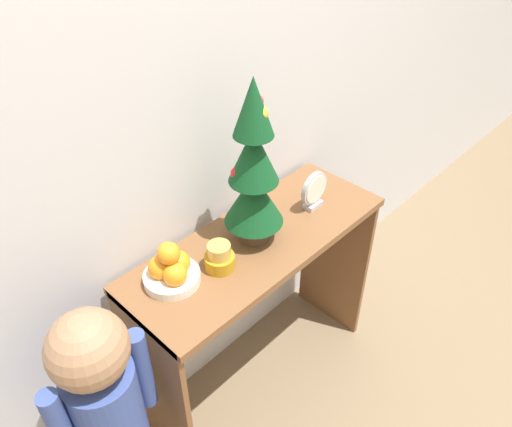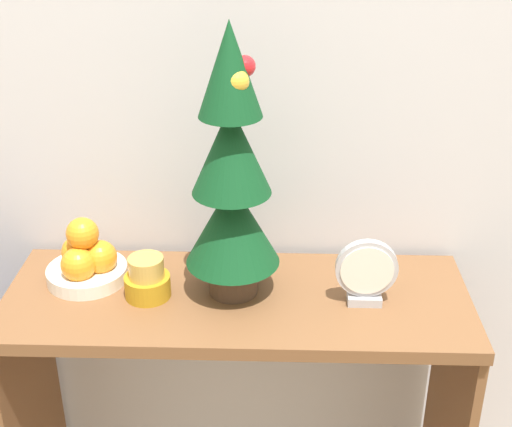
{
  "view_description": "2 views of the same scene",
  "coord_description": "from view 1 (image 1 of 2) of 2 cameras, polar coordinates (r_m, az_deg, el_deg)",
  "views": [
    {
      "loc": [
        -0.98,
        -0.73,
        1.96
      ],
      "look_at": [
        -0.03,
        0.18,
        0.94
      ],
      "focal_mm": 35.0,
      "sensor_mm": 36.0,
      "label": 1
    },
    {
      "loc": [
        0.08,
        -1.14,
        1.68
      ],
      "look_at": [
        0.04,
        0.21,
        1.01
      ],
      "focal_mm": 50.0,
      "sensor_mm": 36.0,
      "label": 2
    }
  ],
  "objects": [
    {
      "name": "child_figure",
      "position": [
        1.59,
        -16.79,
        -20.11
      ],
      "size": [
        0.32,
        0.22,
        1.01
      ],
      "color": "#38384C",
      "rests_on": "ground_plane"
    },
    {
      "name": "desk_clock",
      "position": [
        1.89,
        6.69,
        2.6
      ],
      "size": [
        0.13,
        0.04,
        0.15
      ],
      "color": "#B2B2B7",
      "rests_on": "console_table"
    },
    {
      "name": "ground_plane",
      "position": [
        2.31,
        3.96,
        -20.56
      ],
      "size": [
        12.0,
        12.0,
        0.0
      ],
      "primitive_type": "plane",
      "color": "#7A664C"
    },
    {
      "name": "singing_bowl",
      "position": [
        1.64,
        -4.2,
        -5.07
      ],
      "size": [
        0.1,
        0.1,
        0.1
      ],
      "color": "#B78419",
      "rests_on": "console_table"
    },
    {
      "name": "console_table",
      "position": [
        1.91,
        0.33,
        -7.58
      ],
      "size": [
        1.03,
        0.38,
        0.81
      ],
      "color": "brown",
      "rests_on": "ground_plane"
    },
    {
      "name": "mini_tree",
      "position": [
        1.61,
        -0.28,
        4.99
      ],
      "size": [
        0.2,
        0.2,
        0.6
      ],
      "color": "#4C3828",
      "rests_on": "console_table"
    },
    {
      "name": "fruit_bowl",
      "position": [
        1.6,
        -9.67,
        -6.34
      ],
      "size": [
        0.18,
        0.18,
        0.16
      ],
      "color": "silver",
      "rests_on": "console_table"
    },
    {
      "name": "back_wall",
      "position": [
        1.68,
        -5.6,
        12.33
      ],
      "size": [
        7.0,
        0.05,
        2.5
      ],
      "primitive_type": "cube",
      "color": "silver",
      "rests_on": "ground_plane"
    }
  ]
}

